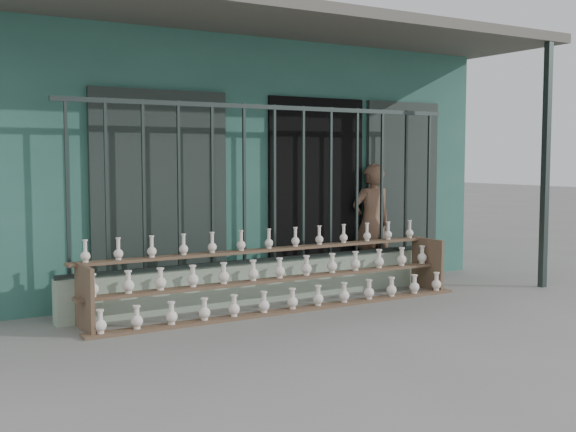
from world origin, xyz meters
TOP-DOWN VIEW (x-y plane):
  - ground at (0.00, 0.00)m, footprint 60.00×60.00m
  - workshop_building at (0.00, 4.23)m, footprint 7.40×6.60m
  - parapet_wall at (0.00, 1.30)m, footprint 5.00×0.20m
  - security_fence at (-0.00, 1.30)m, footprint 5.00×0.04m
  - shelf_rack at (-0.16, 0.88)m, footprint 4.50×0.68m
  - elderly_woman at (1.69, 1.66)m, footprint 0.60×0.42m

SIDE VIEW (x-z plane):
  - ground at x=0.00m, z-range 0.00..0.00m
  - parapet_wall at x=0.00m, z-range 0.00..0.45m
  - shelf_rack at x=-0.16m, z-range -0.06..0.79m
  - elderly_woman at x=1.69m, z-range 0.00..1.57m
  - security_fence at x=0.00m, z-range 0.45..2.25m
  - workshop_building at x=0.00m, z-range 0.02..3.23m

